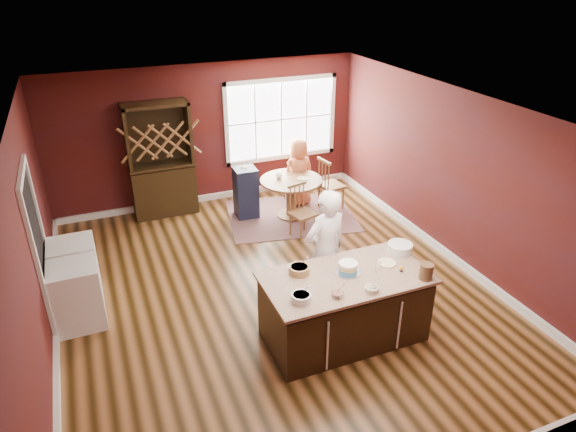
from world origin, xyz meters
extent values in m
plane|color=brown|center=(0.00, 0.00, 0.00)|extent=(7.00, 7.00, 0.00)
plane|color=white|center=(0.00, 0.00, 2.70)|extent=(7.00, 7.00, 0.00)
plane|color=#451009|center=(0.00, 3.50, 1.35)|extent=(6.00, 0.00, 6.00)
plane|color=#451009|center=(0.00, -3.50, 1.35)|extent=(6.00, 0.00, 6.00)
plane|color=#451009|center=(-3.00, 0.00, 1.35)|extent=(0.00, 7.00, 7.00)
plane|color=#451009|center=(3.00, 0.00, 1.35)|extent=(0.00, 7.00, 7.00)
cube|color=black|center=(0.46, -1.29, 0.41)|extent=(1.96, 0.99, 0.83)
cube|color=#CBA98C|center=(0.46, -1.29, 0.90)|extent=(2.04, 1.07, 0.04)
cylinder|color=brown|center=(1.18, 2.17, 0.02)|extent=(0.54, 0.54, 0.04)
cylinder|color=brown|center=(1.18, 2.17, 0.35)|extent=(0.19, 0.19, 0.67)
cylinder|color=brown|center=(1.18, 2.17, 0.73)|extent=(1.15, 1.15, 0.04)
imported|color=silver|center=(0.52, -0.59, 0.88)|extent=(0.71, 0.53, 1.77)
cylinder|color=white|center=(-0.25, -1.54, 0.96)|extent=(0.23, 0.23, 0.09)
cylinder|color=#977346|center=(-0.04, -1.00, 0.97)|extent=(0.26, 0.26, 0.10)
cylinder|color=silver|center=(0.17, -1.63, 0.95)|extent=(0.16, 0.16, 0.06)
cylinder|color=beige|center=(0.59, -1.68, 0.95)|extent=(0.16, 0.16, 0.06)
cylinder|color=white|center=(0.87, -1.35, 0.99)|extent=(0.07, 0.07, 0.15)
cylinder|color=#F1EDBC|center=(1.08, -1.22, 0.93)|extent=(0.24, 0.24, 0.02)
cylinder|color=silver|center=(1.40, -1.03, 0.98)|extent=(0.33, 0.33, 0.11)
cylinder|color=brown|center=(1.33, -1.69, 1.02)|extent=(0.17, 0.17, 0.20)
cube|color=brown|center=(1.18, 2.17, 0.01)|extent=(2.61, 2.19, 0.01)
imported|color=#D76F42|center=(1.52, 2.61, 0.67)|extent=(0.71, 0.51, 1.34)
cylinder|color=beige|center=(1.39, 2.12, 0.76)|extent=(0.20, 0.20, 0.02)
imported|color=white|center=(0.99, 2.31, 0.80)|extent=(0.13, 0.13, 0.09)
cube|color=black|center=(-0.98, 3.22, 1.07)|extent=(1.17, 0.49, 2.14)
cube|color=silver|center=(-2.64, 0.28, 0.44)|extent=(0.61, 0.59, 0.89)
cube|color=silver|center=(-2.64, 0.92, 0.45)|extent=(0.62, 0.60, 0.89)
camera|label=1|loc=(-2.19, -5.87, 4.38)|focal=32.00mm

